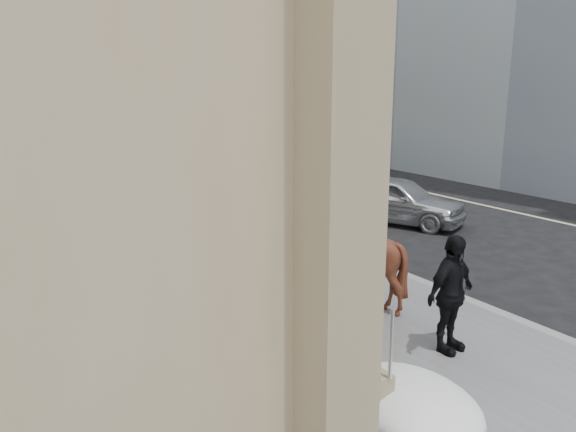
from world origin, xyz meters
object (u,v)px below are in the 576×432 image
(car_silver, at_px, (396,199))
(pedestrian, at_px, (451,294))
(mounted_horse_left, at_px, (206,245))
(mounted_horse_right, at_px, (352,252))
(car_grey, at_px, (303,145))

(car_silver, bearing_deg, pedestrian, -152.53)
(mounted_horse_left, bearing_deg, pedestrian, 123.02)
(mounted_horse_left, relative_size, car_silver, 0.59)
(pedestrian, relative_size, car_silver, 0.45)
(mounted_horse_right, xyz_separation_m, pedestrian, (0.11, -2.36, -0.10))
(mounted_horse_right, relative_size, pedestrian, 1.34)
(mounted_horse_left, xyz_separation_m, car_grey, (14.05, 17.24, -0.42))
(pedestrian, bearing_deg, mounted_horse_left, 106.94)
(mounted_horse_left, bearing_deg, car_silver, -154.12)
(car_silver, bearing_deg, car_grey, 41.73)
(mounted_horse_left, bearing_deg, car_grey, -121.96)
(car_silver, height_order, car_grey, car_silver)
(mounted_horse_right, bearing_deg, car_silver, -126.29)
(pedestrian, distance_m, car_silver, 9.02)
(mounted_horse_right, bearing_deg, pedestrian, 106.05)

